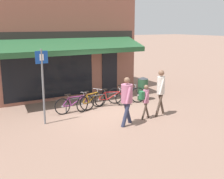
{
  "coord_description": "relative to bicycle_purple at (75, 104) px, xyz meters",
  "views": [
    {
      "loc": [
        -5.55,
        -9.5,
        3.49
      ],
      "look_at": [
        -0.01,
        -0.35,
        1.05
      ],
      "focal_mm": 45.0,
      "sensor_mm": 36.0,
      "label": 1
    }
  ],
  "objects": [
    {
      "name": "pedestrian_child",
      "position": [
        1.96,
        -2.15,
        0.48
      ],
      "size": [
        0.49,
        0.34,
        1.33
      ],
      "rotation": [
        0.0,
        0.0,
        -0.1
      ],
      "color": "#47382D",
      "rests_on": "ground_plane"
    },
    {
      "name": "ground_plane",
      "position": [
        1.12,
        -0.78,
        -0.36
      ],
      "size": [
        160.0,
        160.0,
        0.0
      ],
      "primitive_type": "plane",
      "color": "#846656"
    },
    {
      "name": "shop_front",
      "position": [
        0.64,
        3.72,
        2.09
      ],
      "size": [
        7.83,
        4.44,
        4.89
      ],
      "color": "#8E5647",
      "rests_on": "ground_plane"
    },
    {
      "name": "pedestrian_second_adult",
      "position": [
        2.74,
        -2.11,
        0.78
      ],
      "size": [
        0.61,
        0.48,
        1.84
      ],
      "rotation": [
        0.0,
        0.0,
        -0.03
      ],
      "color": "#47382D",
      "rests_on": "ground_plane"
    },
    {
      "name": "litter_bin",
      "position": [
        3.58,
        0.12,
        0.21
      ],
      "size": [
        0.5,
        0.5,
        1.13
      ],
      "color": "#23472D",
      "rests_on": "ground_plane"
    },
    {
      "name": "bicycle_red",
      "position": [
        1.71,
        0.01,
        0.0
      ],
      "size": [
        1.67,
        0.67,
        0.79
      ],
      "rotation": [
        -0.01,
        0.0,
        -0.32
      ],
      "color": "black",
      "rests_on": "ground_plane"
    },
    {
      "name": "bicycle_purple",
      "position": [
        0.0,
        0.0,
        0.0
      ],
      "size": [
        1.76,
        0.52,
        0.83
      ],
      "rotation": [
        -0.15,
        0.0,
        -0.0
      ],
      "color": "black",
      "rests_on": "ground_plane"
    },
    {
      "name": "bicycle_black",
      "position": [
        2.62,
        0.09,
        0.02
      ],
      "size": [
        1.72,
        0.82,
        0.87
      ],
      "rotation": [
        -0.13,
        0.0,
        -0.39
      ],
      "color": "black",
      "rests_on": "ground_plane"
    },
    {
      "name": "bike_rack_rail",
      "position": [
        1.24,
        0.11,
        0.11
      ],
      "size": [
        3.25,
        0.04,
        0.57
      ],
      "color": "#47494F",
      "rests_on": "ground_plane"
    },
    {
      "name": "parking_sign",
      "position": [
        -1.51,
        -0.74,
        1.29
      ],
      "size": [
        0.44,
        0.07,
        2.71
      ],
      "color": "slate",
      "rests_on": "ground_plane"
    },
    {
      "name": "bicycle_orange",
      "position": [
        0.79,
        0.07,
        0.01
      ],
      "size": [
        1.69,
        0.78,
        0.82
      ],
      "rotation": [
        -0.04,
        0.0,
        0.37
      ],
      "color": "black",
      "rests_on": "ground_plane"
    },
    {
      "name": "pedestrian_adult",
      "position": [
        0.98,
        -2.35,
        0.7
      ],
      "size": [
        0.61,
        0.67,
        1.76
      ],
      "rotation": [
        0.0,
        0.0,
        0.03
      ],
      "color": "#282D47",
      "rests_on": "ground_plane"
    }
  ]
}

